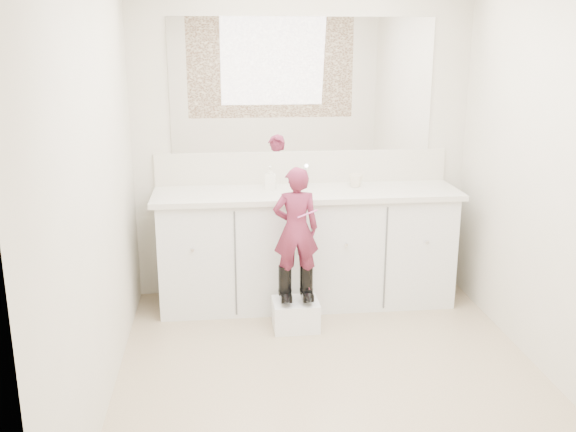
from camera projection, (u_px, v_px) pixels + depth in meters
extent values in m
plane|color=#967A62|center=(333.00, 381.00, 3.85)|extent=(3.00, 3.00, 0.00)
plane|color=beige|center=(302.00, 143.00, 4.97)|extent=(2.60, 0.00, 2.60)
plane|color=beige|center=(421.00, 288.00, 2.09)|extent=(2.60, 0.00, 2.60)
plane|color=beige|center=(96.00, 192.00, 3.40)|extent=(0.00, 3.00, 3.00)
plane|color=beige|center=(561.00, 181.00, 3.67)|extent=(0.00, 3.00, 3.00)
cube|color=silver|center=(306.00, 249.00, 4.91)|extent=(2.20, 0.55, 0.85)
cube|color=beige|center=(307.00, 193.00, 4.78)|extent=(2.28, 0.58, 0.04)
cube|color=beige|center=(302.00, 167.00, 5.00)|extent=(2.28, 0.03, 0.25)
cube|color=white|center=(303.00, 86.00, 4.84)|extent=(2.00, 0.02, 1.00)
cube|color=#472819|center=(428.00, 151.00, 1.98)|extent=(2.00, 0.01, 1.20)
cylinder|color=silver|center=(304.00, 179.00, 4.92)|extent=(0.08, 0.08, 0.10)
imported|color=beige|center=(356.00, 180.00, 4.89)|extent=(0.14, 0.14, 0.10)
imported|color=white|center=(270.00, 178.00, 4.81)|extent=(0.09, 0.09, 0.17)
cube|color=white|center=(296.00, 314.00, 4.53)|extent=(0.32, 0.27, 0.20)
imported|color=#AA345B|center=(296.00, 229.00, 4.36)|extent=(0.32, 0.21, 0.86)
cylinder|color=#E85AAB|center=(307.00, 214.00, 4.28)|extent=(0.14, 0.01, 0.06)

